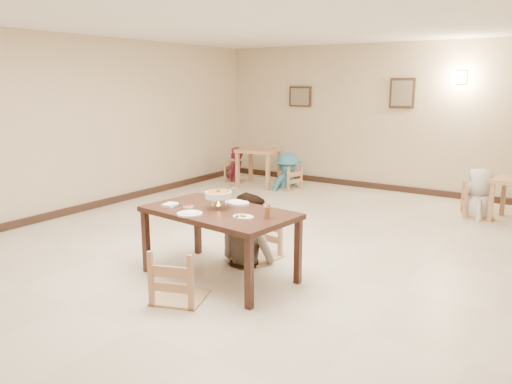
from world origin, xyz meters
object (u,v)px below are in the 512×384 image
Objects in this scene: bg_diner_c at (481,168)px; curry_warmer at (218,195)px; main_table at (219,217)px; main_diner at (248,193)px; bg_diner_b at (288,153)px; chair_far at (256,218)px; drink_glass at (267,211)px; bg_chair_ll at (235,163)px; bg_diner_a at (235,147)px; bg_chair_lr at (288,166)px; bg_chair_rl at (480,186)px; chair_near at (179,250)px; bg_table_left at (259,155)px.

curry_warmer is at bearing -38.93° from bg_diner_c.
main_diner reaches higher than main_table.
bg_diner_b is at bearing 116.87° from main_table.
chair_far is 7.20× the size of drink_glass.
bg_diner_a is at bearing 72.03° from bg_chair_ll.
bg_diner_b is at bearing -106.89° from bg_diner_c.
bg_diner_c is at bearing -79.86° from bg_diner_b.
bg_diner_a is 1.39m from bg_diner_b.
drink_glass is 0.17× the size of bg_chair_ll.
bg_diner_c is at bearing -99.89° from main_diner.
bg_chair_rl reaches higher than bg_chair_lr.
main_table is 0.25m from curry_warmer.
bg_diner_b is (-3.77, 0.16, 0.26)m from bg_chair_rl.
bg_chair_lr is at bearing 0.00° from bg_diner_b.
drink_glass is at bearing -43.16° from chair_far.
chair_far reaches higher than drink_glass.
curry_warmer is 0.35× the size of bg_chair_lr.
curry_warmer reaches higher than bg_chair_ll.
curry_warmer is 2.26× the size of drink_glass.
main_diner is (-0.03, -0.12, 0.35)m from chair_far.
chair_near reaches higher than bg_chair_ll.
drink_glass is 5.27m from bg_chair_lr.
bg_table_left is at bearing 129.34° from chair_far.
chair_near is 0.61× the size of main_diner.
bg_table_left is 0.97× the size of bg_chair_lr.
bg_chair_ll is 5.18m from bg_diner_c.
bg_diner_c reaches higher than bg_diner_b.
chair_near is 5.90m from bg_table_left.
main_table is 0.77m from chair_far.
bg_diner_a is at bearing 129.92° from main_table.
bg_diner_b is (1.39, -0.03, -0.02)m from bg_diner_a.
bg_diner_a is 0.97× the size of bg_diner_c.
chair_near reaches higher than curry_warmer.
bg_diner_b is (0.00, 0.00, 0.29)m from bg_chair_lr.
main_diner reaches higher than drink_glass.
main_diner reaches higher than bg_diner_a.
bg_table_left is at bearing -114.46° from bg_chair_ll.
main_diner is 0.58m from curry_warmer.
chair_far reaches higher than bg_chair_rl.
chair_near is 6.30m from bg_diner_a.
bg_chair_lr is (-1.81, 5.39, -0.05)m from chair_near.
bg_chair_lr is 0.60× the size of bg_diner_c.
chair_far is at bearing -142.93° from bg_diner_b.
curry_warmer is (-0.06, 0.75, 0.42)m from chair_near.
bg_diner_a is (-3.13, 4.66, -0.17)m from curry_warmer.
main_table is 2.07× the size of bg_chair_ll.
bg_diner_c reaches higher than bg_chair_rl.
chair_near is 1.37m from main_diner.
bg_diner_a is (-5.16, 0.19, 0.27)m from bg_chair_rl.
curry_warmer is at bearing -87.80° from chair_far.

